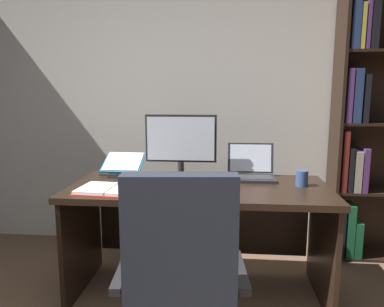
{
  "coord_description": "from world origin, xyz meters",
  "views": [
    {
      "loc": [
        0.19,
        -0.79,
        1.35
      ],
      "look_at": [
        -0.02,
        1.47,
        0.97
      ],
      "focal_mm": 34.2,
      "sensor_mm": 36.0,
      "label": 1
    }
  ],
  "objects_px": {
    "bookshelf": "(374,126)",
    "coffee_mug": "(302,178)",
    "keyboard": "(174,189)",
    "computer_mouse": "(222,189)",
    "laptop": "(251,171)",
    "pen": "(145,184)",
    "desk": "(200,212)",
    "reading_stand_with_book": "(123,164)",
    "monitor": "(181,145)",
    "office_chair": "(181,296)",
    "notepad": "(142,185)",
    "open_binder": "(112,189)"
  },
  "relations": [
    {
      "from": "pen",
      "to": "desk",
      "type": "bearing_deg",
      "value": 18.48
    },
    {
      "from": "laptop",
      "to": "pen",
      "type": "relative_size",
      "value": 2.34
    },
    {
      "from": "monitor",
      "to": "pen",
      "type": "distance_m",
      "value": 0.4
    },
    {
      "from": "computer_mouse",
      "to": "reading_stand_with_book",
      "type": "height_order",
      "value": "reading_stand_with_book"
    },
    {
      "from": "computer_mouse",
      "to": "coffee_mug",
      "type": "bearing_deg",
      "value": 19.84
    },
    {
      "from": "keyboard",
      "to": "coffee_mug",
      "type": "relative_size",
      "value": 4.05
    },
    {
      "from": "reading_stand_with_book",
      "to": "notepad",
      "type": "height_order",
      "value": "reading_stand_with_book"
    },
    {
      "from": "laptop",
      "to": "keyboard",
      "type": "relative_size",
      "value": 0.78
    },
    {
      "from": "bookshelf",
      "to": "coffee_mug",
      "type": "height_order",
      "value": "bookshelf"
    },
    {
      "from": "keyboard",
      "to": "computer_mouse",
      "type": "distance_m",
      "value": 0.3
    },
    {
      "from": "laptop",
      "to": "reading_stand_with_book",
      "type": "xyz_separation_m",
      "value": [
        -0.95,
        0.07,
        0.02
      ]
    },
    {
      "from": "bookshelf",
      "to": "laptop",
      "type": "distance_m",
      "value": 1.14
    },
    {
      "from": "laptop",
      "to": "open_binder",
      "type": "xyz_separation_m",
      "value": [
        -0.87,
        -0.42,
        -0.04
      ]
    },
    {
      "from": "pen",
      "to": "monitor",
      "type": "bearing_deg",
      "value": 53.82
    },
    {
      "from": "laptop",
      "to": "coffee_mug",
      "type": "distance_m",
      "value": 0.37
    },
    {
      "from": "desk",
      "to": "computer_mouse",
      "type": "distance_m",
      "value": 0.35
    },
    {
      "from": "laptop",
      "to": "notepad",
      "type": "relative_size",
      "value": 1.56
    },
    {
      "from": "reading_stand_with_book",
      "to": "coffee_mug",
      "type": "distance_m",
      "value": 1.29
    },
    {
      "from": "keyboard",
      "to": "laptop",
      "type": "bearing_deg",
      "value": 36.87
    },
    {
      "from": "monitor",
      "to": "pen",
      "type": "xyz_separation_m",
      "value": [
        -0.2,
        -0.28,
        -0.21
      ]
    },
    {
      "from": "laptop",
      "to": "keyboard",
      "type": "distance_m",
      "value": 0.62
    },
    {
      "from": "bookshelf",
      "to": "monitor",
      "type": "bearing_deg",
      "value": -162.52
    },
    {
      "from": "reading_stand_with_book",
      "to": "desk",
      "type": "bearing_deg",
      "value": -21.58
    },
    {
      "from": "keyboard",
      "to": "pen",
      "type": "height_order",
      "value": "keyboard"
    },
    {
      "from": "desk",
      "to": "pen",
      "type": "height_order",
      "value": "pen"
    },
    {
      "from": "open_binder",
      "to": "coffee_mug",
      "type": "relative_size",
      "value": 4.22
    },
    {
      "from": "reading_stand_with_book",
      "to": "computer_mouse",
      "type": "bearing_deg",
      "value": -30.87
    },
    {
      "from": "notepad",
      "to": "pen",
      "type": "xyz_separation_m",
      "value": [
        0.02,
        0.0,
        0.01
      ]
    },
    {
      "from": "desk",
      "to": "office_chair",
      "type": "bearing_deg",
      "value": -91.63
    },
    {
      "from": "bookshelf",
      "to": "monitor",
      "type": "relative_size",
      "value": 4.38
    },
    {
      "from": "office_chair",
      "to": "reading_stand_with_book",
      "type": "xyz_separation_m",
      "value": [
        -0.57,
        1.09,
        0.39
      ]
    },
    {
      "from": "pen",
      "to": "keyboard",
      "type": "bearing_deg",
      "value": -25.36
    },
    {
      "from": "laptop",
      "to": "computer_mouse",
      "type": "height_order",
      "value": "laptop"
    },
    {
      "from": "bookshelf",
      "to": "pen",
      "type": "xyz_separation_m",
      "value": [
        -1.69,
        -0.75,
        -0.32
      ]
    },
    {
      "from": "computer_mouse",
      "to": "keyboard",
      "type": "bearing_deg",
      "value": 180.0
    },
    {
      "from": "monitor",
      "to": "coffee_mug",
      "type": "relative_size",
      "value": 4.88
    },
    {
      "from": "office_chair",
      "to": "notepad",
      "type": "distance_m",
      "value": 0.88
    },
    {
      "from": "laptop",
      "to": "coffee_mug",
      "type": "xyz_separation_m",
      "value": [
        0.31,
        -0.19,
        0.0
      ]
    },
    {
      "from": "office_chair",
      "to": "keyboard",
      "type": "distance_m",
      "value": 0.74
    },
    {
      "from": "bookshelf",
      "to": "office_chair",
      "type": "height_order",
      "value": "bookshelf"
    },
    {
      "from": "reading_stand_with_book",
      "to": "open_binder",
      "type": "distance_m",
      "value": 0.51
    },
    {
      "from": "coffee_mug",
      "to": "keyboard",
      "type": "bearing_deg",
      "value": -167.19
    },
    {
      "from": "laptop",
      "to": "coffee_mug",
      "type": "relative_size",
      "value": 3.16
    },
    {
      "from": "coffee_mug",
      "to": "notepad",
      "type": "bearing_deg",
      "value": -175.1
    },
    {
      "from": "bookshelf",
      "to": "pen",
      "type": "relative_size",
      "value": 15.83
    },
    {
      "from": "bookshelf",
      "to": "pen",
      "type": "height_order",
      "value": "bookshelf"
    },
    {
      "from": "keyboard",
      "to": "open_binder",
      "type": "bearing_deg",
      "value": -172.41
    },
    {
      "from": "office_chair",
      "to": "reading_stand_with_book",
      "type": "bearing_deg",
      "value": 112.3
    },
    {
      "from": "desk",
      "to": "monitor",
      "type": "distance_m",
      "value": 0.48
    },
    {
      "from": "desk",
      "to": "monitor",
      "type": "bearing_deg",
      "value": 132.47
    }
  ]
}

